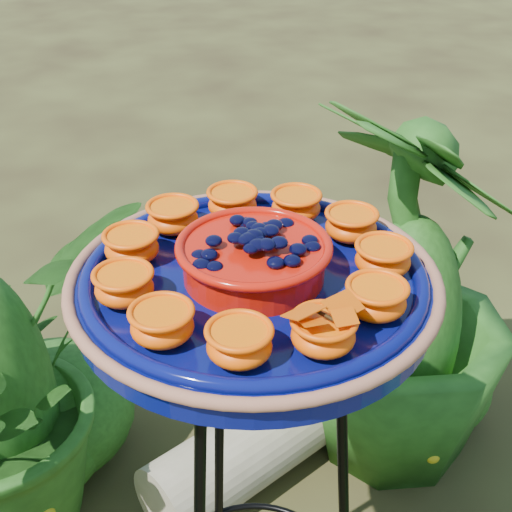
# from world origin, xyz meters

# --- Properties ---
(tripod_stand) EXTENTS (0.40, 0.40, 0.95)m
(tripod_stand) POSITION_xyz_m (0.00, -0.13, 0.58)
(tripod_stand) COLOR black
(tripod_stand) RESTS_ON ground
(feeder_dish) EXTENTS (0.56, 0.56, 0.11)m
(feeder_dish) POSITION_xyz_m (0.00, -0.13, 0.99)
(feeder_dish) COLOR #060B4E
(feeder_dish) RESTS_ON tripod_stand
(driftwood_log) EXTENTS (0.65, 0.46, 0.21)m
(driftwood_log) POSITION_xyz_m (0.15, 0.40, 0.10)
(driftwood_log) COLOR tan
(driftwood_log) RESTS_ON ground
(shrub_back_right) EXTENTS (0.72, 0.72, 1.01)m
(shrub_back_right) POSITION_xyz_m (0.55, 0.42, 0.50)
(shrub_back_right) COLOR #1B4312
(shrub_back_right) RESTS_ON ground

